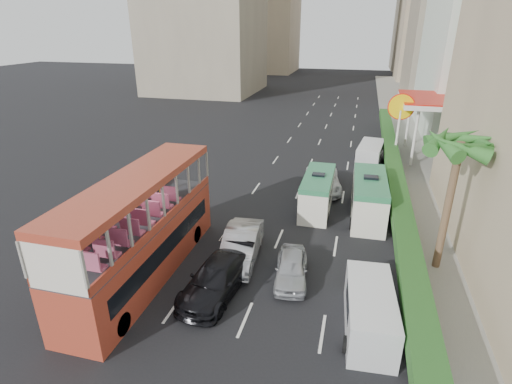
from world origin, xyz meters
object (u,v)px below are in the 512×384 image
(car_silver_lane_a, at_px, (241,258))
(panel_van_far, at_px, (370,154))
(minibus_far, at_px, (369,198))
(car_black, at_px, (217,292))
(car_silver_lane_b, at_px, (291,279))
(double_decker_bus, at_px, (142,228))
(panel_van_near, at_px, (370,311))
(van_asset, at_px, (322,189))
(shell_station, at_px, (435,129))
(palm_tree, at_px, (447,208))
(minibus_near, at_px, (317,193))

(car_silver_lane_a, distance_m, panel_van_far, 18.53)
(minibus_far, height_order, panel_van_far, minibus_far)
(car_black, bearing_deg, car_silver_lane_b, 36.82)
(double_decker_bus, height_order, panel_van_near, double_decker_bus)
(car_silver_lane_a, xyz_separation_m, van_asset, (3.14, 10.61, 0.00))
(car_silver_lane_a, bearing_deg, van_asset, 68.37)
(car_silver_lane_b, relative_size, shell_station, 0.47)
(palm_tree, bearing_deg, panel_van_near, -121.74)
(car_silver_lane_a, bearing_deg, car_silver_lane_b, -27.38)
(double_decker_bus, bearing_deg, panel_van_near, -6.99)
(panel_van_near, distance_m, panel_van_far, 21.08)
(minibus_far, bearing_deg, double_decker_bus, -140.07)
(car_silver_lane_a, bearing_deg, palm_tree, 3.86)
(palm_tree, relative_size, shell_station, 0.80)
(minibus_far, relative_size, panel_van_far, 1.27)
(van_asset, relative_size, palm_tree, 0.81)
(shell_station, bearing_deg, car_silver_lane_b, -112.63)
(minibus_near, height_order, panel_van_near, minibus_near)
(minibus_near, bearing_deg, panel_van_far, 71.79)
(car_black, relative_size, minibus_near, 0.95)
(panel_van_near, bearing_deg, minibus_far, 86.40)
(minibus_far, xyz_separation_m, shell_station, (5.57, 13.78, 1.45))
(van_asset, xyz_separation_m, panel_van_far, (3.34, 6.72, 0.93))
(panel_van_far, height_order, shell_station, shell_station)
(double_decker_bus, relative_size, car_silver_lane_b, 2.94)
(car_silver_lane_b, bearing_deg, palm_tree, 14.31)
(car_black, xyz_separation_m, palm_tree, (9.96, 4.52, 3.38))
(car_silver_lane_b, height_order, palm_tree, palm_tree)
(double_decker_bus, xyz_separation_m, panel_van_near, (10.53, -1.29, -1.64))
(car_silver_lane_a, height_order, car_black, car_silver_lane_a)
(panel_van_far, bearing_deg, palm_tree, -71.15)
(double_decker_bus, relative_size, panel_van_near, 2.48)
(minibus_near, relative_size, panel_van_far, 1.15)
(car_silver_lane_a, relative_size, shell_station, 0.62)
(shell_station, bearing_deg, van_asset, -131.46)
(panel_van_near, relative_size, palm_tree, 0.69)
(palm_tree, xyz_separation_m, shell_station, (2.20, 19.00, -0.63))
(palm_tree, bearing_deg, car_black, -155.60)
(car_black, distance_m, panel_van_near, 6.79)
(van_asset, relative_size, panel_van_near, 1.17)
(car_silver_lane_b, distance_m, minibus_far, 8.76)
(panel_van_far, bearing_deg, minibus_near, -100.90)
(double_decker_bus, xyz_separation_m, minibus_near, (7.20, 9.55, -1.34))
(car_silver_lane_b, relative_size, van_asset, 0.72)
(car_silver_lane_b, distance_m, panel_van_far, 18.87)
(car_silver_lane_b, distance_m, panel_van_near, 4.50)
(car_black, xyz_separation_m, panel_van_far, (6.73, 20.31, 0.93))
(car_silver_lane_a, xyz_separation_m, minibus_far, (6.34, 6.76, 1.30))
(palm_tree, bearing_deg, minibus_far, 122.82)
(minibus_near, distance_m, minibus_far, 3.25)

